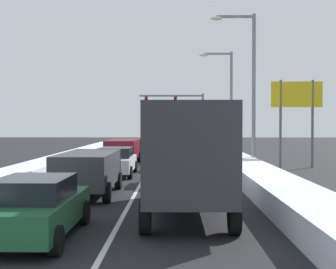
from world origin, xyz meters
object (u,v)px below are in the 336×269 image
(suv_maroon_center_lane_fourth, at_px, (123,149))
(street_lamp_right_mid, at_px, (227,95))
(sedan_white_center_lane_third, at_px, (116,161))
(street_lamp_right_near, at_px, (248,78))
(sedan_tan_right_lane_third, at_px, (179,156))
(box_truck_right_lane_nearest, at_px, (187,153))
(suv_red_right_lane_fourth, at_px, (177,146))
(traffic_light_gantry, at_px, (183,108))
(sedan_navy_center_lane_fifth, at_px, (136,148))
(roadside_sign_right, at_px, (297,104))
(sedan_black_right_lane_second, at_px, (179,166))
(suv_gray_right_lane_fifth, at_px, (174,142))
(suv_charcoal_center_lane_second, at_px, (89,169))
(sedan_green_center_lane_nearest, at_px, (36,207))

(suv_maroon_center_lane_fourth, bearing_deg, street_lamp_right_mid, 36.67)
(sedan_white_center_lane_third, relative_size, street_lamp_right_near, 0.49)
(sedan_tan_right_lane_third, bearing_deg, box_truck_right_lane_nearest, -89.53)
(suv_red_right_lane_fourth, xyz_separation_m, traffic_light_gantry, (0.82, 18.84, 3.48))
(box_truck_right_lane_nearest, xyz_separation_m, sedan_navy_center_lane_fifth, (-3.50, 23.40, -1.14))
(sedan_white_center_lane_third, height_order, roadside_sign_right, roadside_sign_right)
(suv_red_right_lane_fourth, bearing_deg, sedan_black_right_lane_second, -89.86)
(suv_gray_right_lane_fifth, bearing_deg, box_truck_right_lane_nearest, -89.12)
(suv_red_right_lane_fourth, xyz_separation_m, suv_gray_right_lane_fifth, (-0.23, 6.87, 0.00))
(suv_maroon_center_lane_fourth, bearing_deg, suv_charcoal_center_lane_second, -89.37)
(box_truck_right_lane_nearest, distance_m, street_lamp_right_mid, 23.54)
(sedan_black_right_lane_second, relative_size, suv_red_right_lane_fourth, 0.92)
(suv_maroon_center_lane_fourth, bearing_deg, roadside_sign_right, -10.90)
(suv_gray_right_lane_fifth, height_order, suv_charcoal_center_lane_second, same)
(box_truck_right_lane_nearest, xyz_separation_m, sedan_green_center_lane_nearest, (-3.78, -2.85, -1.14))
(suv_red_right_lane_fourth, relative_size, sedan_white_center_lane_third, 1.09)
(sedan_tan_right_lane_third, xyz_separation_m, roadside_sign_right, (7.40, 0.69, 3.25))
(box_truck_right_lane_nearest, distance_m, suv_red_right_lane_fourth, 21.27)
(suv_red_right_lane_fourth, distance_m, sedan_green_center_lane_nearest, 24.36)
(street_lamp_right_near, bearing_deg, suv_maroon_center_lane_fourth, 152.67)
(suv_charcoal_center_lane_second, height_order, suv_maroon_center_lane_fourth, same)
(box_truck_right_lane_nearest, distance_m, sedan_green_center_lane_nearest, 4.87)
(sedan_white_center_lane_third, relative_size, street_lamp_right_mid, 0.53)
(box_truck_right_lane_nearest, xyz_separation_m, suv_charcoal_center_lane_second, (-3.72, 3.87, -0.88))
(sedan_tan_right_lane_third, bearing_deg, sedan_navy_center_lane_fifth, 110.73)
(sedan_navy_center_lane_fifth, bearing_deg, suv_red_right_lane_fourth, -33.12)
(sedan_black_right_lane_second, height_order, suv_red_right_lane_fourth, suv_red_right_lane_fourth)
(suv_red_right_lane_fourth, relative_size, street_lamp_right_mid, 0.58)
(box_truck_right_lane_nearest, xyz_separation_m, sedan_white_center_lane_third, (-3.50, 10.63, -1.14))
(street_lamp_right_near, relative_size, roadside_sign_right, 1.67)
(street_lamp_right_near, xyz_separation_m, street_lamp_right_mid, (-0.14, 9.76, -0.38))
(suv_gray_right_lane_fifth, bearing_deg, suv_maroon_center_lane_fourth, -107.63)
(suv_red_right_lane_fourth, bearing_deg, street_lamp_right_mid, 23.81)
(sedan_black_right_lane_second, height_order, traffic_light_gantry, traffic_light_gantry)
(roadside_sign_right, bearing_deg, suv_charcoal_center_lane_second, -134.32)
(sedan_tan_right_lane_third, xyz_separation_m, suv_gray_right_lane_fifth, (-0.31, 13.66, 0.25))
(street_lamp_right_near, bearing_deg, sedan_navy_center_lane_fifth, 126.30)
(sedan_green_center_lane_nearest, distance_m, traffic_light_gantry, 43.32)
(sedan_green_center_lane_nearest, height_order, suv_charcoal_center_lane_second, suv_charcoal_center_lane_second)
(sedan_navy_center_lane_fifth, xyz_separation_m, roadside_sign_right, (10.79, -8.26, 3.25))
(sedan_white_center_lane_third, bearing_deg, sedan_green_center_lane_nearest, -91.22)
(suv_red_right_lane_fourth, xyz_separation_m, suv_maroon_center_lane_fourth, (-3.67, -3.95, 0.00))
(sedan_green_center_lane_nearest, bearing_deg, sedan_white_center_lane_third, 88.78)
(suv_gray_right_lane_fifth, xyz_separation_m, suv_maroon_center_lane_fourth, (-3.44, -10.82, 0.00))
(sedan_tan_right_lane_third, xyz_separation_m, suv_charcoal_center_lane_second, (-3.61, -10.58, 0.25))
(suv_charcoal_center_lane_second, relative_size, sedan_white_center_lane_third, 1.09)
(box_truck_right_lane_nearest, relative_size, suv_charcoal_center_lane_second, 1.47)
(sedan_green_center_lane_nearest, bearing_deg, sedan_black_right_lane_second, 71.50)
(sedan_black_right_lane_second, bearing_deg, suv_maroon_center_lane_fourth, 111.66)
(sedan_black_right_lane_second, relative_size, street_lamp_right_mid, 0.53)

